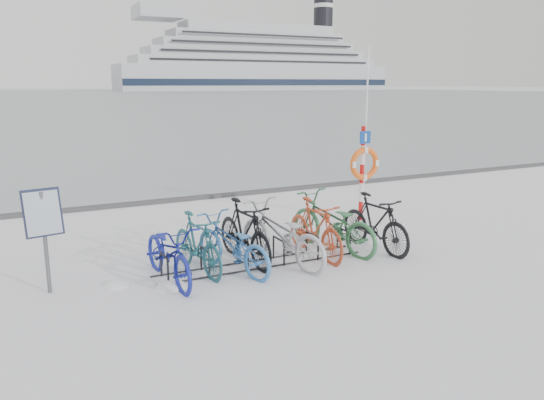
# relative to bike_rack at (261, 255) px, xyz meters

# --- Properties ---
(ground) EXTENTS (900.00, 900.00, 0.00)m
(ground) POSITION_rel_bike_rack_xyz_m (0.00, 0.00, -0.18)
(ground) COLOR white
(ground) RESTS_ON ground
(ice_sheet) EXTENTS (400.00, 298.00, 0.02)m
(ice_sheet) POSITION_rel_bike_rack_xyz_m (0.00, 155.00, -0.17)
(ice_sheet) COLOR #939FA6
(ice_sheet) RESTS_ON ground
(quay_edge) EXTENTS (400.00, 0.25, 0.10)m
(quay_edge) POSITION_rel_bike_rack_xyz_m (0.00, 5.90, -0.13)
(quay_edge) COLOR #3F3F42
(quay_edge) RESTS_ON ground
(bike_rack) EXTENTS (4.00, 0.48, 0.46)m
(bike_rack) POSITION_rel_bike_rack_xyz_m (0.00, 0.00, 0.00)
(bike_rack) COLOR black
(bike_rack) RESTS_ON ground
(info_board) EXTENTS (0.59, 0.31, 1.69)m
(info_board) POSITION_rel_bike_rack_xyz_m (-3.59, 0.26, 1.04)
(info_board) COLOR #595B5E
(info_board) RESTS_ON ground
(lifebuoy_station) EXTENTS (0.80, 0.23, 4.14)m
(lifebuoy_station) POSITION_rel_bike_rack_xyz_m (3.58, 1.86, 1.21)
(lifebuoy_station) COLOR red
(lifebuoy_station) RESTS_ON ground
(cruise_ferry) EXTENTS (133.22, 25.14, 43.77)m
(cruise_ferry) POSITION_rel_bike_rack_xyz_m (104.55, 229.81, 11.74)
(cruise_ferry) COLOR silver
(cruise_ferry) RESTS_ON ground
(bike_0) EXTENTS (0.86, 2.05, 1.05)m
(bike_0) POSITION_rel_bike_rack_xyz_m (-1.73, -0.04, 0.34)
(bike_0) COLOR navy
(bike_0) RESTS_ON ground
(bike_1) EXTENTS (0.76, 1.85, 1.08)m
(bike_1) POSITION_rel_bike_rack_xyz_m (-1.16, 0.18, 0.36)
(bike_1) COLOR #1B505A
(bike_1) RESTS_ON ground
(bike_2) EXTENTS (1.24, 2.11, 1.04)m
(bike_2) POSITION_rel_bike_rack_xyz_m (-0.60, -0.07, 0.34)
(bike_2) COLOR #3775BC
(bike_2) RESTS_ON ground
(bike_3) EXTENTS (0.72, 2.03, 1.20)m
(bike_3) POSITION_rel_bike_rack_xyz_m (-0.20, 0.30, 0.42)
(bike_3) COLOR black
(bike_3) RESTS_ON ground
(bike_4) EXTENTS (1.34, 2.37, 1.18)m
(bike_4) POSITION_rel_bike_rack_xyz_m (0.36, -0.10, 0.41)
(bike_4) COLOR #ABADB2
(bike_4) RESTS_ON ground
(bike_5) EXTENTS (0.58, 1.91, 1.14)m
(bike_5) POSITION_rel_bike_rack_xyz_m (1.15, 0.02, 0.39)
(bike_5) COLOR #B33E21
(bike_5) RESTS_ON ground
(bike_6) EXTENTS (1.32, 2.36, 1.17)m
(bike_6) POSITION_rel_bike_rack_xyz_m (1.65, 0.19, 0.41)
(bike_6) COLOR #316E42
(bike_6) RESTS_ON ground
(bike_7) EXTENTS (0.71, 1.97, 1.16)m
(bike_7) POSITION_rel_bike_rack_xyz_m (2.43, -0.17, 0.40)
(bike_7) COLOR black
(bike_7) RESTS_ON ground
(snow_drifts) EXTENTS (5.70, 1.51, 0.18)m
(snow_drifts) POSITION_rel_bike_rack_xyz_m (-0.10, 0.20, -0.18)
(snow_drifts) COLOR white
(snow_drifts) RESTS_ON ground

